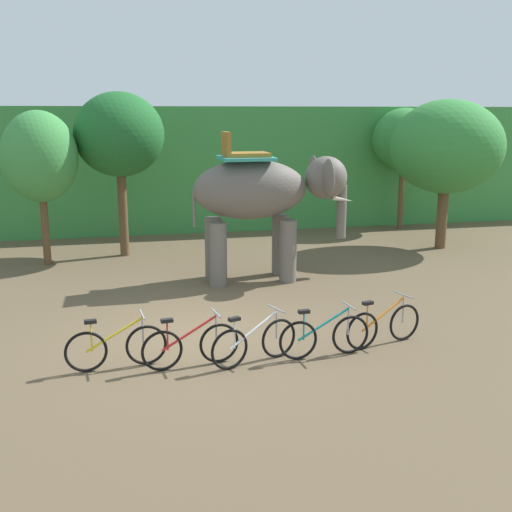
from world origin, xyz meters
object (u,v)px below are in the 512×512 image
at_px(tree_center_left, 40,157).
at_px(tree_center, 404,140).
at_px(bike_red, 191,345).
at_px(bike_orange, 384,325).
at_px(tree_far_right, 119,135).
at_px(elephant, 263,195).
at_px(bike_yellow, 116,347).
at_px(bike_teal, 324,336).
at_px(bike_white, 254,342).
at_px(tree_right, 447,147).

relative_size(tree_center_left, tree_center, 0.98).
height_order(bike_red, bike_orange, same).
bearing_deg(tree_far_right, elephant, -45.94).
bearing_deg(tree_center, bike_orange, -116.70).
distance_m(bike_yellow, bike_teal, 3.61).
height_order(tree_center_left, bike_white, tree_center_left).
relative_size(tree_right, bike_white, 2.86).
height_order(tree_center_left, tree_right, tree_right).
bearing_deg(elephant, tree_right, 21.09).
xyz_separation_m(tree_center_left, tree_center, (12.27, 3.02, 0.24)).
bearing_deg(tree_far_right, bike_yellow, -91.80).
relative_size(tree_center_left, tree_right, 0.93).
bearing_deg(bike_red, elephant, 64.74).
xyz_separation_m(tree_far_right, bike_red, (0.96, -8.90, -3.20)).
xyz_separation_m(elephant, bike_teal, (-0.15, -5.38, -1.82)).
distance_m(tree_center_left, tree_far_right, 2.35).
distance_m(bike_red, bike_white, 1.09).
xyz_separation_m(tree_right, bike_red, (-8.93, -7.79, -2.80)).
distance_m(elephant, bike_red, 6.15).
xyz_separation_m(tree_right, elephant, (-6.42, -2.48, -0.99)).
relative_size(bike_white, bike_orange, 0.98).
bearing_deg(tree_right, bike_teal, -129.90).
relative_size(tree_center_left, bike_red, 2.53).
xyz_separation_m(tree_far_right, tree_center, (10.10, 2.31, -0.31)).
bearing_deg(bike_white, bike_teal, 1.12).
height_order(tree_center_left, elephant, tree_center_left).
bearing_deg(tree_center_left, tree_far_right, 18.05).
xyz_separation_m(tree_far_right, bike_orange, (4.58, -8.66, -3.20)).
bearing_deg(bike_red, bike_orange, 3.74).
height_order(tree_far_right, bike_teal, tree_far_right).
distance_m(bike_teal, bike_orange, 1.29).
bearing_deg(tree_center_left, tree_right, -1.91).
relative_size(tree_center, bike_red, 2.59).
relative_size(tree_center_left, tree_far_right, 0.89).
distance_m(bike_red, bike_orange, 3.63).
xyz_separation_m(tree_right, bike_teal, (-6.57, -7.85, -2.80)).
bearing_deg(tree_right, tree_center, 86.46).
relative_size(tree_right, tree_center, 1.05).
distance_m(bike_yellow, bike_orange, 4.85).
relative_size(bike_teal, bike_orange, 1.03).
bearing_deg(bike_white, bike_red, 175.26).
relative_size(elephant, bike_white, 2.55).
bearing_deg(tree_right, bike_red, -138.90).
height_order(elephant, bike_teal, elephant).
distance_m(tree_far_right, tree_right, 9.96).
height_order(tree_far_right, tree_right, tree_far_right).
xyz_separation_m(tree_far_right, bike_teal, (3.32, -8.96, -3.20)).
distance_m(tree_center, elephant, 8.94).
height_order(bike_teal, bike_orange, same).
height_order(tree_center_left, tree_center, tree_center).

